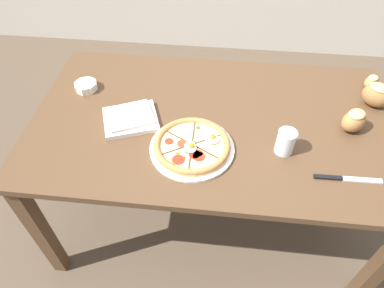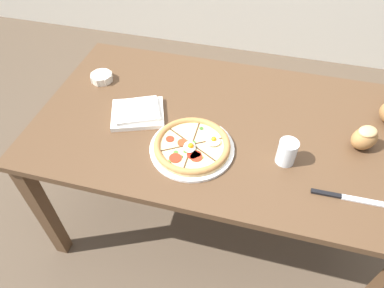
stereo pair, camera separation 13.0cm
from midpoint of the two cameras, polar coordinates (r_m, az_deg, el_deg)
name	(u,v)px [view 2 (the right image)]	position (r m, az deg, el deg)	size (l,w,h in m)	color
ground_plane	(213,214)	(2.01, 5.38, -11.64)	(12.00, 12.00, 0.00)	brown
dining_table	(219,136)	(1.50, 7.05, 1.17)	(1.54, 0.89, 0.73)	#513823
pizza	(192,146)	(1.31, 2.86, -0.48)	(0.33, 0.33, 0.05)	white
ramekin_bowl	(102,77)	(1.68, -12.67, 10.72)	(0.11, 0.11, 0.04)	silver
napkin_folded	(138,112)	(1.46, -6.55, 5.12)	(0.27, 0.25, 0.04)	silver
bread_piece_near	(365,138)	(1.48, 29.14, 0.76)	(0.13, 0.13, 0.10)	#A3703D
knife_main	(346,197)	(1.32, 26.94, -8.12)	(0.24, 0.02, 0.01)	silver
water_glass	(287,153)	(1.32, 18.24, -1.60)	(0.07, 0.07, 0.10)	white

